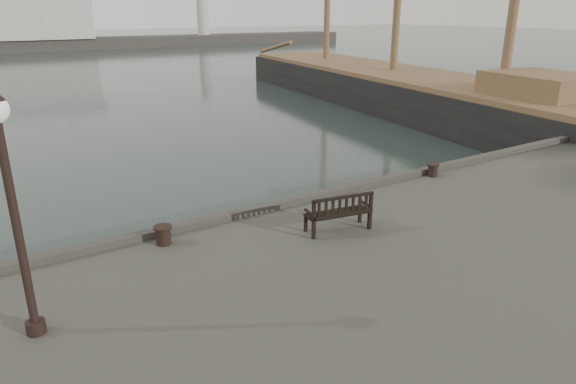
# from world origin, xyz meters

# --- Properties ---
(ground) EXTENTS (400.00, 400.00, 0.00)m
(ground) POSITION_xyz_m (0.00, 0.00, 0.00)
(ground) COLOR black
(ground) RESTS_ON ground
(bench) EXTENTS (1.71, 0.85, 0.94)m
(bench) POSITION_xyz_m (-1.14, -2.27, 1.86)
(bench) COLOR black
(bench) RESTS_ON quay
(bollard_left) EXTENTS (0.54, 0.54, 0.45)m
(bollard_left) POSITION_xyz_m (-5.00, -0.67, 1.78)
(bollard_left) COLOR black
(bollard_left) RESTS_ON quay
(bollard_right) EXTENTS (0.49, 0.49, 0.41)m
(bollard_right) POSITION_xyz_m (4.18, -0.50, 1.77)
(bollard_right) COLOR black
(bollard_right) RESTS_ON quay
(lamp_post) EXTENTS (0.41, 0.41, 4.09)m
(lamp_post) POSITION_xyz_m (-8.02, -2.85, 4.18)
(lamp_post) COLOR black
(lamp_post) RESTS_ON quay
(tall_ship_main) EXTENTS (13.53, 38.43, 28.28)m
(tall_ship_main) POSITION_xyz_m (19.14, 16.83, 0.72)
(tall_ship_main) COLOR black
(tall_ship_main) RESTS_ON ground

